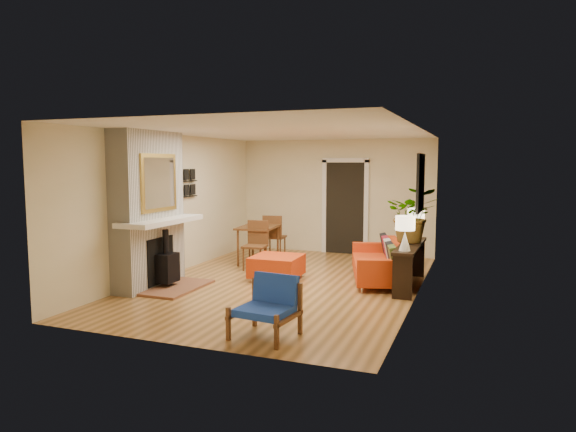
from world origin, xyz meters
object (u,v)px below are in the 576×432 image
at_px(console_table, 410,253).
at_px(houseplant, 412,215).
at_px(blue_chair, 269,303).
at_px(ottoman, 277,266).
at_px(sofa, 382,262).
at_px(lamp_near, 405,229).
at_px(lamp_far, 416,220).
at_px(dining_table, 262,233).

relative_size(console_table, houseplant, 1.97).
bearing_deg(console_table, blue_chair, -112.72).
bearing_deg(ottoman, sofa, 17.01).
bearing_deg(lamp_near, blue_chair, -118.22).
xyz_separation_m(sofa, lamp_far, (0.52, 0.41, 0.73)).
distance_m(blue_chair, lamp_far, 4.00).
bearing_deg(sofa, console_table, -28.81).
bearing_deg(ottoman, dining_table, 123.64).
relative_size(console_table, lamp_far, 3.43).
relative_size(lamp_near, houseplant, 0.58).
bearing_deg(console_table, lamp_near, -90.00).
bearing_deg(lamp_far, dining_table, 174.44).
bearing_deg(ottoman, console_table, 6.45).
distance_m(ottoman, dining_table, 1.56).
distance_m(ottoman, console_table, 2.34).
distance_m(console_table, lamp_near, 0.83).
bearing_deg(lamp_near, dining_table, 151.99).
bearing_deg(ottoman, lamp_far, 22.52).
xyz_separation_m(console_table, houseplant, (-0.01, 0.22, 0.62)).
xyz_separation_m(sofa, blue_chair, (-0.76, -3.33, 0.06)).
relative_size(sofa, ottoman, 2.38).
bearing_deg(houseplant, lamp_far, 88.78).
bearing_deg(lamp_near, console_table, 90.00).
bearing_deg(blue_chair, sofa, 77.20).
distance_m(blue_chair, dining_table, 4.46).
distance_m(lamp_near, houseplant, 0.90).
bearing_deg(dining_table, sofa, -15.25).
xyz_separation_m(sofa, console_table, (0.52, -0.28, 0.25)).
relative_size(dining_table, console_table, 0.96).
xyz_separation_m(dining_table, lamp_far, (3.13, -0.31, 0.44)).
xyz_separation_m(dining_table, lamp_near, (3.13, -1.67, 0.44)).
height_order(blue_chair, console_table, console_table).
relative_size(blue_chair, console_table, 0.41).
xyz_separation_m(blue_chair, console_table, (1.27, 3.04, 0.19)).
xyz_separation_m(console_table, lamp_near, (0.00, -0.67, 0.49)).
bearing_deg(console_table, houseplant, 92.55).
xyz_separation_m(dining_table, houseplant, (3.12, -0.77, 0.57)).
distance_m(lamp_near, lamp_far, 1.36).
distance_m(dining_table, lamp_far, 3.18).
height_order(sofa, console_table, sofa).
xyz_separation_m(blue_chair, lamp_far, (1.27, 3.74, 0.67)).
height_order(ottoman, dining_table, dining_table).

